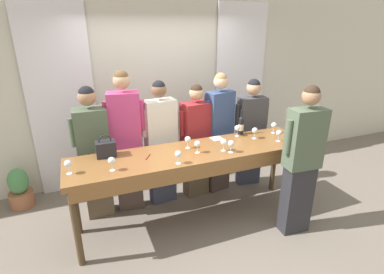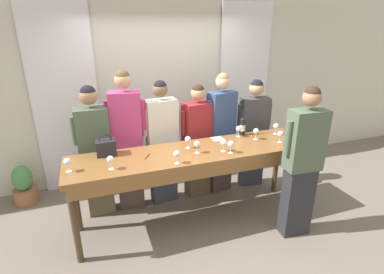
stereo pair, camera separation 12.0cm
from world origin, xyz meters
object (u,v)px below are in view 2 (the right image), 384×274
at_px(tasting_bar, 195,159).
at_px(wine_glass_front_right, 188,140).
at_px(wine_glass_center_mid, 276,126).
at_px(host_pouring, 302,163).
at_px(guest_striped_shirt, 198,141).
at_px(guest_beige_cap, 253,132).
at_px(wine_glass_back_left, 231,144).
at_px(wine_glass_front_left, 239,129).
at_px(guest_cream_sweater, 162,142).
at_px(wine_glass_near_host, 67,162).
at_px(potted_plant, 24,186).
at_px(guest_navy_coat, 221,132).
at_px(guest_olive_jacket, 95,152).
at_px(wine_glass_center_left, 280,134).
at_px(wine_glass_by_bottle, 177,154).
at_px(handbag, 106,147).
at_px(wine_glass_back_mid, 256,131).
at_px(wine_glass_center_right, 224,143).
at_px(wine_glass_front_mid, 110,160).
at_px(wine_glass_back_right, 197,144).
at_px(wine_bottle, 243,126).
at_px(guest_pink_top, 128,140).

relative_size(tasting_bar, wine_glass_front_right, 19.43).
distance_m(wine_glass_center_mid, host_pouring, 0.83).
height_order(guest_striped_shirt, guest_beige_cap, guest_beige_cap).
bearing_deg(wine_glass_back_left, wine_glass_front_left, 52.95).
bearing_deg(guest_cream_sweater, wine_glass_near_host, -149.69).
bearing_deg(host_pouring, potted_plant, 150.40).
relative_size(guest_cream_sweater, guest_navy_coat, 0.97).
height_order(guest_olive_jacket, host_pouring, host_pouring).
relative_size(wine_glass_center_left, guest_navy_coat, 0.09).
xyz_separation_m(wine_glass_by_bottle, guest_striped_shirt, (0.56, 0.85, -0.25)).
xyz_separation_m(handbag, wine_glass_back_mid, (1.86, -0.15, 0.02)).
distance_m(wine_glass_front_right, wine_glass_center_right, 0.43).
bearing_deg(guest_striped_shirt, wine_glass_front_mid, -148.68).
distance_m(wine_glass_center_right, wine_glass_by_bottle, 0.62).
xyz_separation_m(wine_glass_back_right, guest_navy_coat, (0.61, 0.66, -0.16)).
bearing_deg(guest_beige_cap, tasting_bar, -151.88).
bearing_deg(wine_glass_by_bottle, potted_plant, 141.89).
xyz_separation_m(wine_bottle, guest_beige_cap, (0.36, 0.30, -0.24)).
distance_m(wine_glass_front_right, guest_beige_cap, 1.31).
xyz_separation_m(guest_olive_jacket, guest_cream_sweater, (0.86, 0.00, 0.01)).
relative_size(handbag, wine_glass_back_mid, 1.71).
distance_m(wine_glass_front_right, wine_glass_center_left, 1.17).
distance_m(wine_glass_center_left, potted_plant, 3.54).
bearing_deg(potted_plant, wine_glass_back_right, -30.28).
bearing_deg(guest_striped_shirt, wine_glass_center_right, -86.19).
bearing_deg(potted_plant, wine_glass_back_left, -28.87).
xyz_separation_m(wine_glass_front_mid, host_pouring, (2.02, -0.47, -0.15)).
xyz_separation_m(wine_glass_center_mid, guest_olive_jacket, (-2.33, 0.43, -0.20)).
bearing_deg(potted_plant, wine_glass_center_mid, -16.69).
relative_size(wine_glass_center_right, host_pouring, 0.08).
height_order(wine_glass_back_mid, guest_navy_coat, guest_navy_coat).
distance_m(wine_glass_center_mid, guest_cream_sweater, 1.55).
distance_m(wine_glass_by_bottle, potted_plant, 2.44).
relative_size(wine_glass_front_mid, wine_glass_back_left, 1.00).
bearing_deg(wine_glass_center_mid, wine_bottle, 163.46).
height_order(handbag, wine_glass_center_mid, handbag).
bearing_deg(guest_navy_coat, wine_glass_near_host, -161.60).
bearing_deg(wine_glass_front_mid, wine_glass_center_left, 1.21).
distance_m(handbag, wine_glass_front_left, 1.69).
bearing_deg(wine_glass_center_right, wine_glass_back_left, -51.18).
height_order(handbag, guest_striped_shirt, guest_striped_shirt).
bearing_deg(wine_glass_back_left, guest_beige_cap, 45.72).
bearing_deg(guest_beige_cap, wine_glass_front_right, -157.62).
xyz_separation_m(handbag, guest_beige_cap, (2.13, 0.37, -0.21)).
bearing_deg(wine_glass_back_mid, host_pouring, -75.83).
xyz_separation_m(wine_bottle, handbag, (-1.78, -0.06, -0.03)).
bearing_deg(guest_pink_top, wine_glass_by_bottle, -64.58).
distance_m(tasting_bar, wine_glass_by_bottle, 0.42).
bearing_deg(guest_striped_shirt, wine_glass_front_left, -38.80).
bearing_deg(wine_glass_front_mid, wine_glass_center_mid, 8.32).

